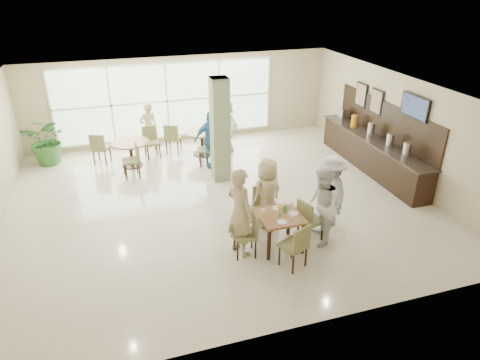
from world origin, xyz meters
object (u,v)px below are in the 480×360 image
object	(u,v)px
teen_left	(240,212)
main_table	(280,220)
potted_plant	(48,140)
adult_b	(226,125)
round_table_right	(202,137)
teen_far	(267,193)
adult_a	(211,139)
round_table_left	(130,147)
teen_standing	(331,191)
teen_right	(321,206)
adult_standing	(149,127)
buffet_counter	(373,151)

from	to	relation	value
teen_left	main_table	bearing A→B (deg)	-117.82
potted_plant	adult_b	world-z (taller)	adult_b
round_table_right	adult_b	distance (m)	0.84
teen_far	adult_a	distance (m)	3.56
round_table_left	teen_standing	xyz separation A→B (m)	(3.99, -4.62, 0.25)
main_table	teen_standing	size ratio (longest dim) A/B	0.53
teen_left	adult_a	xyz separation A→B (m)	(0.48, 4.36, -0.10)
main_table	adult_a	distance (m)	4.43
round_table_left	adult_b	distance (m)	2.99
main_table	potted_plant	bearing A→B (deg)	128.70
round_table_left	teen_right	xyz separation A→B (m)	(3.43, -5.24, 0.29)
teen_far	adult_b	xyz separation A→B (m)	(0.33, 4.59, 0.04)
round_table_right	teen_standing	distance (m)	5.20
round_table_left	adult_b	world-z (taller)	adult_b
adult_standing	buffet_counter	bearing A→B (deg)	134.23
potted_plant	teen_right	xyz separation A→B (m)	(5.71, -6.15, 0.14)
adult_standing	potted_plant	bearing A→B (deg)	-13.88
main_table	teen_far	size ratio (longest dim) A/B	0.54
main_table	adult_standing	bearing A→B (deg)	107.21
teen_left	teen_far	size ratio (longest dim) A/B	1.16
teen_left	adult_b	distance (m)	5.54
round_table_left	teen_far	world-z (taller)	teen_far
teen_far	adult_a	size ratio (longest dim) A/B	0.96
main_table	round_table_left	distance (m)	5.75
adult_a	adult_b	size ratio (longest dim) A/B	1.00
adult_standing	teen_standing	bearing A→B (deg)	104.35
round_table_left	round_table_right	size ratio (longest dim) A/B	1.05
teen_left	teen_right	size ratio (longest dim) A/B	1.08
main_table	teen_far	world-z (taller)	teen_far
teen_left	adult_b	xyz separation A→B (m)	(1.22, 5.41, -0.09)
adult_a	buffet_counter	bearing A→B (deg)	-26.14
round_table_left	round_table_right	bearing A→B (deg)	6.21
teen_standing	adult_b	world-z (taller)	adult_b
main_table	teen_right	xyz separation A→B (m)	(0.86, -0.10, 0.21)
potted_plant	teen_standing	distance (m)	8.36
round_table_left	teen_far	distance (m)	5.01
teen_right	adult_a	xyz separation A→B (m)	(-1.21, 4.51, -0.02)
potted_plant	teen_right	distance (m)	8.39
buffet_counter	teen_standing	size ratio (longest dim) A/B	2.85
round_table_right	teen_left	world-z (taller)	teen_left
round_table_left	teen_left	world-z (taller)	teen_left
main_table	potted_plant	distance (m)	7.75
main_table	teen_right	bearing A→B (deg)	-6.40
round_table_right	teen_far	distance (m)	4.53
teen_right	adult_standing	xyz separation A→B (m)	(-2.77, 6.26, -0.08)
buffet_counter	adult_standing	size ratio (longest dim) A/B	3.01
main_table	round_table_right	world-z (taller)	same
buffet_counter	round_table_right	bearing A→B (deg)	149.67
adult_b	round_table_right	bearing A→B (deg)	-103.74
round_table_right	teen_far	size ratio (longest dim) A/B	0.64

